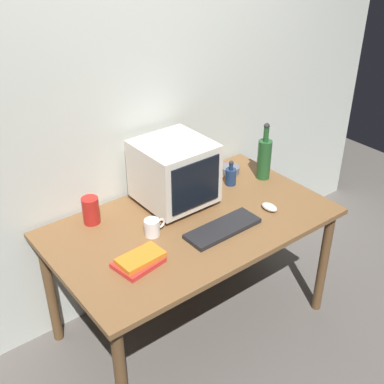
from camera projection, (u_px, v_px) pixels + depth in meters
ground_plane at (192, 321)px, 3.03m from camera, size 6.00×6.00×0.00m
back_wall at (136, 106)px, 2.74m from camera, size 4.00×0.08×2.50m
desk at (192, 233)px, 2.69m from camera, size 1.52×0.89×0.75m
crt_monitor at (174, 172)px, 2.72m from camera, size 0.38×0.39×0.37m
keyboard at (223, 228)px, 2.57m from camera, size 0.42×0.16×0.02m
computer_mouse at (269, 207)px, 2.74m from camera, size 0.07×0.10×0.04m
bottle_tall at (264, 158)px, 3.00m from camera, size 0.08×0.08×0.36m
bottle_short at (231, 176)px, 2.97m from camera, size 0.07×0.07×0.16m
book_stack at (139, 260)px, 2.32m from camera, size 0.25×0.20×0.05m
mug at (153, 227)px, 2.52m from camera, size 0.12×0.08×0.09m
cd_spindle at (230, 170)px, 3.11m from camera, size 0.12×0.12×0.04m
metal_canister at (91, 210)px, 2.60m from camera, size 0.09×0.09×0.15m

